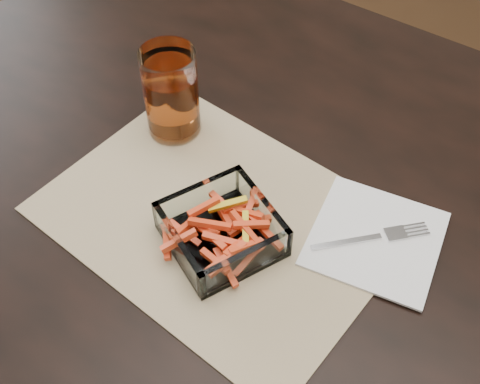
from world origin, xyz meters
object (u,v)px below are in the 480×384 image
at_px(glass_bowl, 221,231).
at_px(fork, 374,237).
at_px(tumbler, 171,96).
at_px(dining_table, 346,253).

height_order(glass_bowl, fork, glass_bowl).
bearing_deg(tumbler, fork, -2.38).
xyz_separation_m(dining_table, glass_bowl, (-0.12, -0.14, 0.11)).
distance_m(dining_table, tumbler, 0.34).
bearing_deg(glass_bowl, tumbler, 144.66).
xyz_separation_m(glass_bowl, fork, (0.16, 0.12, -0.02)).
relative_size(glass_bowl, tumbler, 1.23).
height_order(dining_table, fork, fork).
distance_m(dining_table, glass_bowl, 0.22).
xyz_separation_m(tumbler, fork, (0.34, -0.01, -0.06)).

